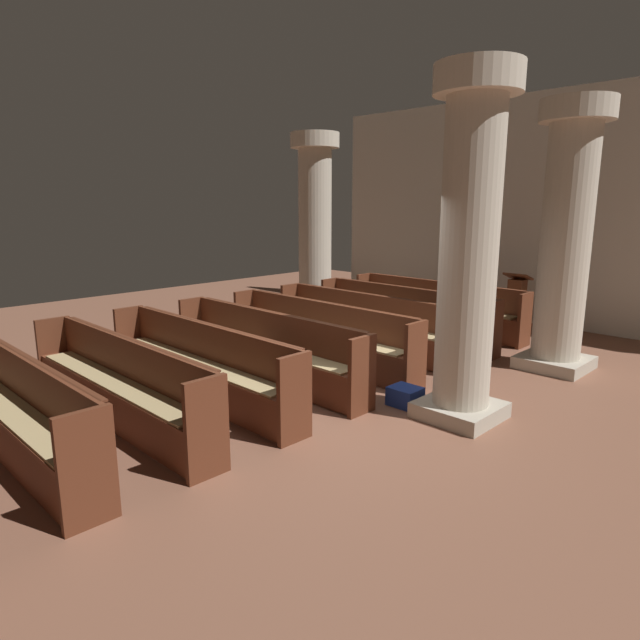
{
  "coord_description": "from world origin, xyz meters",
  "views": [
    {
      "loc": [
        4.52,
        -4.8,
        2.44
      ],
      "look_at": [
        -0.95,
        0.72,
        0.75
      ],
      "focal_mm": 30.71,
      "sensor_mm": 36.0,
      "label": 1
    }
  ],
  "objects_px": {
    "pillar_far_side": "(315,224)",
    "pillar_aisle_rear": "(469,245)",
    "pew_row_1": "(403,313)",
    "pew_row_2": "(364,322)",
    "pew_row_4": "(265,345)",
    "pew_row_5": "(199,361)",
    "pew_row_6": "(117,380)",
    "kneeler_box_blue": "(405,396)",
    "pew_row_7": "(13,405)",
    "hymn_book": "(465,283)",
    "pillar_aisle_side": "(566,235)",
    "pew_row_0": "(436,305)",
    "lectern": "(516,304)",
    "pew_row_3": "(319,332)"
  },
  "relations": [
    {
      "from": "pew_row_2",
      "to": "hymn_book",
      "type": "bearing_deg",
      "value": 77.82
    },
    {
      "from": "pew_row_2",
      "to": "lectern",
      "type": "distance_m",
      "value": 3.61
    },
    {
      "from": "pew_row_2",
      "to": "pew_row_7",
      "type": "height_order",
      "value": "same"
    },
    {
      "from": "pew_row_2",
      "to": "pew_row_4",
      "type": "bearing_deg",
      "value": -90.0
    },
    {
      "from": "pew_row_4",
      "to": "pew_row_6",
      "type": "bearing_deg",
      "value": -90.0
    },
    {
      "from": "pew_row_0",
      "to": "pillar_aisle_rear",
      "type": "relative_size",
      "value": 0.95
    },
    {
      "from": "pillar_aisle_rear",
      "to": "kneeler_box_blue",
      "type": "distance_m",
      "value": 1.98
    },
    {
      "from": "pew_row_5",
      "to": "kneeler_box_blue",
      "type": "distance_m",
      "value": 2.58
    },
    {
      "from": "kneeler_box_blue",
      "to": "pillar_aisle_side",
      "type": "bearing_deg",
      "value": 76.57
    },
    {
      "from": "pillar_far_side",
      "to": "pillar_aisle_rear",
      "type": "height_order",
      "value": "same"
    },
    {
      "from": "pew_row_7",
      "to": "pillar_aisle_side",
      "type": "relative_size",
      "value": 0.95
    },
    {
      "from": "lectern",
      "to": "pillar_far_side",
      "type": "bearing_deg",
      "value": -150.09
    },
    {
      "from": "pew_row_0",
      "to": "pew_row_6",
      "type": "height_order",
      "value": "same"
    },
    {
      "from": "pew_row_0",
      "to": "pillar_far_side",
      "type": "bearing_deg",
      "value": -165.2
    },
    {
      "from": "hymn_book",
      "to": "kneeler_box_blue",
      "type": "height_order",
      "value": "hymn_book"
    },
    {
      "from": "pew_row_2",
      "to": "kneeler_box_blue",
      "type": "bearing_deg",
      "value": -38.2
    },
    {
      "from": "pew_row_4",
      "to": "pew_row_5",
      "type": "bearing_deg",
      "value": -90.0
    },
    {
      "from": "pew_row_7",
      "to": "pillar_aisle_side",
      "type": "xyz_separation_m",
      "value": [
        2.64,
        6.56,
        1.48
      ]
    },
    {
      "from": "pew_row_1",
      "to": "pew_row_7",
      "type": "height_order",
      "value": "same"
    },
    {
      "from": "pew_row_2",
      "to": "pew_row_7",
      "type": "distance_m",
      "value": 5.29
    },
    {
      "from": "pew_row_3",
      "to": "pew_row_2",
      "type": "bearing_deg",
      "value": 90.0
    },
    {
      "from": "pew_row_0",
      "to": "pillar_aisle_rear",
      "type": "height_order",
      "value": "pillar_aisle_rear"
    },
    {
      "from": "pew_row_7",
      "to": "pew_row_5",
      "type": "bearing_deg",
      "value": 90.0
    },
    {
      "from": "pew_row_6",
      "to": "pillar_far_side",
      "type": "xyz_separation_m",
      "value": [
        -2.59,
        5.67,
        1.48
      ]
    },
    {
      "from": "pillar_aisle_side",
      "to": "hymn_book",
      "type": "xyz_separation_m",
      "value": [
        -2.14,
        1.04,
        -1.02
      ]
    },
    {
      "from": "pillar_aisle_side",
      "to": "pew_row_6",
      "type": "bearing_deg",
      "value": -115.61
    },
    {
      "from": "pew_row_7",
      "to": "pillar_aisle_rear",
      "type": "distance_m",
      "value": 4.92
    },
    {
      "from": "pew_row_1",
      "to": "pillar_far_side",
      "type": "distance_m",
      "value": 3.0
    },
    {
      "from": "pew_row_7",
      "to": "pillar_far_side",
      "type": "height_order",
      "value": "pillar_far_side"
    },
    {
      "from": "pillar_aisle_rear",
      "to": "pew_row_2",
      "type": "bearing_deg",
      "value": 151.76
    },
    {
      "from": "pillar_far_side",
      "to": "hymn_book",
      "type": "xyz_separation_m",
      "value": [
        3.09,
        0.87,
        -1.02
      ]
    },
    {
      "from": "pew_row_5",
      "to": "pillar_aisle_rear",
      "type": "xyz_separation_m",
      "value": [
        2.64,
        1.76,
        1.48
      ]
    },
    {
      "from": "pew_row_6",
      "to": "pillar_far_side",
      "type": "height_order",
      "value": "pillar_far_side"
    },
    {
      "from": "pillar_aisle_rear",
      "to": "lectern",
      "type": "distance_m",
      "value": 5.39
    },
    {
      "from": "pew_row_2",
      "to": "pew_row_6",
      "type": "bearing_deg",
      "value": -90.0
    },
    {
      "from": "pew_row_4",
      "to": "pillar_aisle_side",
      "type": "height_order",
      "value": "pillar_aisle_side"
    },
    {
      "from": "pew_row_0",
      "to": "pew_row_1",
      "type": "height_order",
      "value": "same"
    },
    {
      "from": "hymn_book",
      "to": "pew_row_2",
      "type": "bearing_deg",
      "value": -102.18
    },
    {
      "from": "pew_row_0",
      "to": "pillar_aisle_side",
      "type": "xyz_separation_m",
      "value": [
        2.64,
        -0.85,
        1.48
      ]
    },
    {
      "from": "pew_row_2",
      "to": "pillar_aisle_rear",
      "type": "bearing_deg",
      "value": -28.24
    },
    {
      "from": "pew_row_0",
      "to": "pew_row_4",
      "type": "xyz_separation_m",
      "value": [
        0.0,
        -4.23,
        0.0
      ]
    },
    {
      "from": "pew_row_5",
      "to": "pew_row_6",
      "type": "height_order",
      "value": "same"
    },
    {
      "from": "pew_row_6",
      "to": "pillar_far_side",
      "type": "bearing_deg",
      "value": 114.55
    },
    {
      "from": "lectern",
      "to": "pillar_aisle_side",
      "type": "bearing_deg",
      "value": -52.88
    },
    {
      "from": "pew_row_1",
      "to": "pew_row_2",
      "type": "relative_size",
      "value": 1.0
    },
    {
      "from": "pillar_aisle_side",
      "to": "pew_row_5",
      "type": "bearing_deg",
      "value": -120.69
    },
    {
      "from": "pillar_aisle_rear",
      "to": "pew_row_6",
      "type": "bearing_deg",
      "value": -133.13
    },
    {
      "from": "pillar_aisle_rear",
      "to": "pillar_far_side",
      "type": "bearing_deg",
      "value": 151.4
    },
    {
      "from": "pew_row_7",
      "to": "pillar_aisle_rear",
      "type": "height_order",
      "value": "pillar_aisle_rear"
    },
    {
      "from": "pew_row_1",
      "to": "pew_row_2",
      "type": "distance_m",
      "value": 1.06
    }
  ]
}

